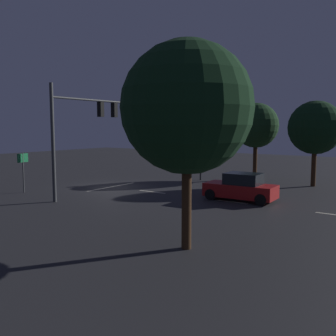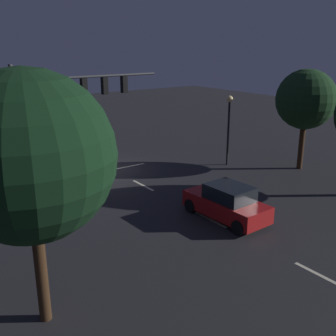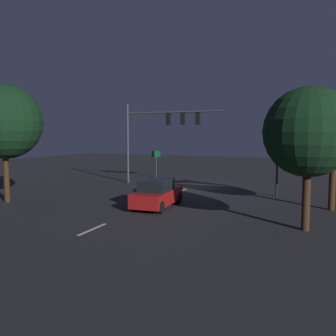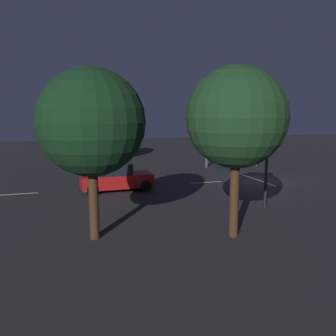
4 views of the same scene
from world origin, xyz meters
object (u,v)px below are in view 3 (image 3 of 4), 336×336
object	(u,v)px
traffic_signal_assembly	(160,127)
tree_left_far	(335,130)
street_lamp_left_kerb	(278,149)
route_sign	(156,158)
tree_left_near	(309,132)
tree_right_near	(4,122)
car_approaching	(157,194)

from	to	relation	value
traffic_signal_assembly	tree_left_far	xyz separation A→B (m)	(-13.36, 5.92, -0.37)
street_lamp_left_kerb	route_sign	xyz separation A→B (m)	(12.35, -6.81, -1.38)
tree_left_near	tree_left_far	world-z (taller)	tree_left_far
route_sign	tree_right_near	bearing A→B (deg)	76.92
route_sign	tree_left_near	world-z (taller)	tree_left_near
route_sign	street_lamp_left_kerb	bearing A→B (deg)	151.14
car_approaching	tree_left_near	bearing A→B (deg)	165.33
traffic_signal_assembly	car_approaching	size ratio (longest dim) A/B	2.01
street_lamp_left_kerb	tree_left_near	distance (m)	9.01
traffic_signal_assembly	tree_left_near	size ratio (longest dim) A/B	1.38
route_sign	tree_left_far	size ratio (longest dim) A/B	0.42
street_lamp_left_kerb	car_approaching	bearing A→B (deg)	45.99
traffic_signal_assembly	route_sign	world-z (taller)	traffic_signal_assembly
traffic_signal_assembly	tree_left_near	distance (m)	16.41
traffic_signal_assembly	street_lamp_left_kerb	bearing A→B (deg)	166.33
car_approaching	route_sign	bearing A→B (deg)	-65.65
street_lamp_left_kerb	tree_left_far	bearing A→B (deg)	133.84
tree_left_far	traffic_signal_assembly	bearing A→B (deg)	-23.91
car_approaching	tree_right_near	size ratio (longest dim) A/B	0.59
traffic_signal_assembly	street_lamp_left_kerb	world-z (taller)	traffic_signal_assembly
route_sign	tree_right_near	xyz separation A→B (m)	(3.61, 15.53, 3.17)
car_approaching	route_sign	world-z (taller)	route_sign
route_sign	tree_right_near	world-z (taller)	tree_right_near
tree_left_near	tree_right_near	distance (m)	17.99
tree_left_far	tree_right_near	bearing A→B (deg)	15.17
tree_left_near	traffic_signal_assembly	bearing A→B (deg)	-42.82
car_approaching	street_lamp_left_kerb	xyz separation A→B (m)	(-6.31, -6.53, 2.56)
route_sign	traffic_signal_assembly	bearing A→B (deg)	118.14
traffic_signal_assembly	tree_left_far	distance (m)	14.62
tree_right_near	car_approaching	bearing A→B (deg)	-167.22
street_lamp_left_kerb	traffic_signal_assembly	bearing A→B (deg)	-13.67
traffic_signal_assembly	car_approaching	xyz separation A→B (m)	(-3.70, 8.97, -4.19)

